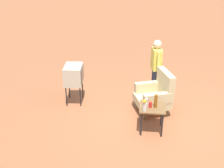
% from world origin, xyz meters
% --- Properties ---
extents(ground_plane, '(60.00, 60.00, 0.00)m').
position_xyz_m(ground_plane, '(0.00, 0.00, 0.00)').
color(ground_plane, '#A05B38').
extents(armchair, '(0.98, 1.00, 1.06)m').
position_xyz_m(armchair, '(-0.22, 0.02, 0.50)').
color(armchair, brown).
rests_on(armchair, ground).
extents(side_table, '(0.56, 0.56, 0.61)m').
position_xyz_m(side_table, '(0.61, -0.09, 0.52)').
color(side_table, black).
rests_on(side_table, ground).
extents(tv_on_stand, '(0.63, 0.49, 1.03)m').
position_xyz_m(tv_on_stand, '(-0.48, -2.09, 0.78)').
color(tv_on_stand, black).
rests_on(tv_on_stand, ground).
extents(person_standing, '(0.56, 0.29, 1.64)m').
position_xyz_m(person_standing, '(-0.92, -0.01, 0.94)').
color(person_standing, '#2D3347').
rests_on(person_standing, ground).
extents(bottle_tall_amber, '(0.07, 0.07, 0.30)m').
position_xyz_m(bottle_tall_amber, '(0.62, -0.03, 0.76)').
color(bottle_tall_amber, brown).
rests_on(bottle_tall_amber, side_table).
extents(soda_can_red, '(0.07, 0.07, 0.12)m').
position_xyz_m(soda_can_red, '(0.64, -0.14, 0.67)').
color(soda_can_red, red).
rests_on(soda_can_red, side_table).
extents(bottle_short_clear, '(0.06, 0.06, 0.20)m').
position_xyz_m(bottle_short_clear, '(0.62, -0.23, 0.71)').
color(bottle_short_clear, silver).
rests_on(bottle_short_clear, side_table).
extents(flower_vase, '(0.15, 0.10, 0.27)m').
position_xyz_m(flower_vase, '(0.78, -0.26, 0.76)').
color(flower_vase, silver).
rests_on(flower_vase, side_table).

